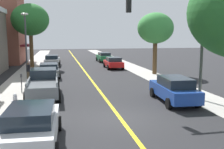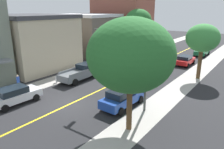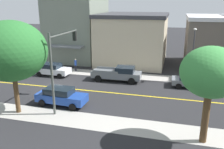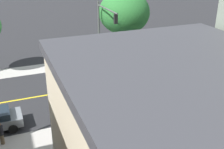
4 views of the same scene
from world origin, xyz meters
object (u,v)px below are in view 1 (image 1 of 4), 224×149
(blue_sedan_right_curb, at_px, (174,89))
(grey_pickup_truck, at_px, (44,83))
(fire_hydrant, at_px, (15,100))
(traffic_light_mast, at_px, (180,28))
(white_sedan_left_curb, at_px, (32,125))
(small_dog, at_px, (31,73))
(green_sedan_right_curb, at_px, (104,57))
(street_tree_left_near, at_px, (30,20))
(grey_sedan_left_curb, at_px, (49,70))
(parking_meter, at_px, (21,80))
(red_sedan_right_curb, at_px, (113,62))
(street_lamp, at_px, (26,38))
(pedestrian_black_shirt, at_px, (28,70))
(silver_sedan_left_curb, at_px, (52,60))
(street_tree_right_corner, at_px, (155,29))

(blue_sedan_right_curb, bearing_deg, grey_pickup_truck, 69.46)
(fire_hydrant, xyz_separation_m, traffic_light_mast, (10.00, -0.43, 4.22))
(grey_pickup_truck, bearing_deg, white_sedan_left_curb, 179.07)
(fire_hydrant, distance_m, small_dog, 11.46)
(blue_sedan_right_curb, distance_m, green_sedan_right_curb, 26.25)
(grey_pickup_truck, distance_m, small_dog, 8.94)
(street_tree_left_near, distance_m, grey_sedan_left_curb, 10.94)
(grey_sedan_left_curb, bearing_deg, parking_meter, 164.55)
(red_sedan_right_curb, relative_size, grey_pickup_truck, 0.71)
(traffic_light_mast, distance_m, grey_pickup_truck, 9.77)
(fire_hydrant, distance_m, street_lamp, 11.62)
(parking_meter, relative_size, pedestrian_black_shirt, 0.88)
(green_sedan_right_curb, relative_size, grey_pickup_truck, 0.78)
(red_sedan_right_curb, xyz_separation_m, white_sedan_left_curb, (-7.88, -22.88, 0.05))
(traffic_light_mast, bearing_deg, street_lamp, -47.69)
(silver_sedan_left_curb, bearing_deg, blue_sedan_right_curb, -157.60)
(street_lamp, height_order, grey_sedan_left_curb, street_lamp)
(blue_sedan_right_curb, relative_size, green_sedan_right_curb, 1.02)
(grey_pickup_truck, bearing_deg, street_tree_left_near, 6.73)
(fire_hydrant, distance_m, silver_sedan_left_curb, 21.41)
(street_lamp, bearing_deg, grey_sedan_left_curb, 0.82)
(traffic_light_mast, relative_size, grey_pickup_truck, 1.16)
(street_tree_left_near, distance_m, grey_pickup_truck, 18.54)
(traffic_light_mast, xyz_separation_m, blue_sedan_right_curb, (-0.39, -0.35, -3.77))
(traffic_light_mast, bearing_deg, red_sedan_right_curb, -87.93)
(street_tree_left_near, height_order, small_dog, street_tree_left_near)
(traffic_light_mast, distance_m, green_sedan_right_curb, 26.18)
(blue_sedan_right_curb, height_order, green_sedan_right_curb, blue_sedan_right_curb)
(street_tree_left_near, distance_m, red_sedan_right_curb, 12.03)
(parking_meter, bearing_deg, pedestrian_black_shirt, 91.43)
(parking_meter, xyz_separation_m, small_dog, (0.01, 7.36, -0.49))
(street_lamp, bearing_deg, green_sedan_right_curb, 54.96)
(street_lamp, distance_m, grey_pickup_truck, 9.12)
(blue_sedan_right_curb, bearing_deg, parking_meter, 66.00)
(street_tree_right_corner, relative_size, blue_sedan_right_curb, 1.39)
(green_sedan_right_curb, height_order, small_dog, green_sedan_right_curb)
(traffic_light_mast, bearing_deg, small_dog, -49.56)
(street_tree_left_near, relative_size, fire_hydrant, 10.28)
(silver_sedan_left_curb, bearing_deg, street_tree_left_near, 114.34)
(fire_hydrant, height_order, small_dog, fire_hydrant)
(parking_meter, bearing_deg, blue_sedan_right_curb, -26.57)
(green_sedan_right_curb, distance_m, small_dog, 17.09)
(grey_pickup_truck, bearing_deg, traffic_light_mast, -110.92)
(fire_hydrant, height_order, white_sedan_left_curb, white_sedan_left_curb)
(street_tree_right_corner, height_order, grey_pickup_truck, street_tree_right_corner)
(street_tree_right_corner, relative_size, parking_meter, 4.72)
(white_sedan_left_curb, bearing_deg, silver_sedan_left_curb, 1.88)
(parking_meter, distance_m, pedestrian_black_shirt, 6.32)
(street_tree_right_corner, height_order, pedestrian_black_shirt, street_tree_right_corner)
(silver_sedan_left_curb, xyz_separation_m, blue_sedan_right_curb, (7.86, -22.11, 0.05))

